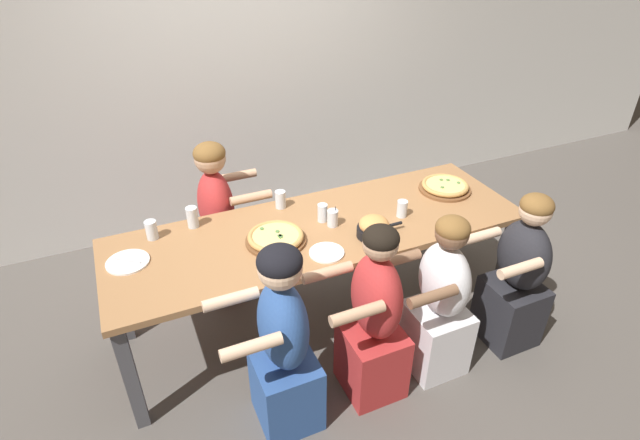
# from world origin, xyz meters

# --- Properties ---
(ground_plane) EXTENTS (18.00, 18.00, 0.00)m
(ground_plane) POSITION_xyz_m (0.00, 0.00, 0.00)
(ground_plane) COLOR #514C47
(ground_plane) RESTS_ON ground
(restaurant_back_panel) EXTENTS (10.00, 0.06, 3.20)m
(restaurant_back_panel) POSITION_xyz_m (0.00, 1.60, 1.60)
(restaurant_back_panel) COLOR silver
(restaurant_back_panel) RESTS_ON ground
(dining_table) EXTENTS (2.57, 0.83, 0.76)m
(dining_table) POSITION_xyz_m (0.00, 0.00, 0.69)
(dining_table) COLOR #996B42
(dining_table) RESTS_ON ground
(pizza_board_main) EXTENTS (0.36, 0.36, 0.05)m
(pizza_board_main) POSITION_xyz_m (0.98, 0.08, 0.79)
(pizza_board_main) COLOR brown
(pizza_board_main) RESTS_ON dining_table
(pizza_board_second) EXTENTS (0.36, 0.36, 0.05)m
(pizza_board_second) POSITION_xyz_m (-0.30, -0.04, 0.79)
(pizza_board_second) COLOR brown
(pizza_board_second) RESTS_ON dining_table
(skillet_bowl) EXTENTS (0.29, 0.20, 0.13)m
(skillet_bowl) POSITION_xyz_m (0.25, -0.22, 0.82)
(skillet_bowl) COLOR black
(skillet_bowl) RESTS_ON dining_table
(empty_plate_a) EXTENTS (0.23, 0.23, 0.02)m
(empty_plate_a) POSITION_xyz_m (-1.12, 0.09, 0.77)
(empty_plate_a) COLOR white
(empty_plate_a) RESTS_ON dining_table
(empty_plate_b) EXTENTS (0.20, 0.20, 0.02)m
(empty_plate_b) POSITION_xyz_m (-0.08, -0.27, 0.77)
(empty_plate_b) COLOR white
(empty_plate_b) RESTS_ON dining_table
(cocktail_glass_blue) EXTENTS (0.07, 0.07, 0.13)m
(cocktail_glass_blue) POSITION_xyz_m (0.08, -0.01, 0.81)
(cocktail_glass_blue) COLOR silver
(cocktail_glass_blue) RESTS_ON dining_table
(drinking_glass_a) EXTENTS (0.07, 0.07, 0.11)m
(drinking_glass_a) POSITION_xyz_m (0.53, -0.09, 0.81)
(drinking_glass_a) COLOR silver
(drinking_glass_a) RESTS_ON dining_table
(drinking_glass_b) EXTENTS (0.07, 0.07, 0.13)m
(drinking_glass_b) POSITION_xyz_m (-0.71, 0.32, 0.83)
(drinking_glass_b) COLOR silver
(drinking_glass_b) RESTS_ON dining_table
(drinking_glass_c) EXTENTS (0.07, 0.07, 0.12)m
(drinking_glass_c) POSITION_xyz_m (-0.96, 0.29, 0.82)
(drinking_glass_c) COLOR silver
(drinking_glass_c) RESTS_ON dining_table
(drinking_glass_d) EXTENTS (0.06, 0.06, 0.12)m
(drinking_glass_d) POSITION_xyz_m (0.04, 0.06, 0.81)
(drinking_glass_d) COLOR silver
(drinking_glass_d) RESTS_ON dining_table
(drinking_glass_e) EXTENTS (0.07, 0.07, 0.12)m
(drinking_glass_e) POSITION_xyz_m (-0.14, 0.32, 0.81)
(drinking_glass_e) COLOR silver
(drinking_glass_e) RESTS_ON dining_table
(diner_near_right) EXTENTS (0.51, 0.40, 1.07)m
(diner_near_right) POSITION_xyz_m (1.05, -0.64, 0.49)
(diner_near_right) COLOR #232328
(diner_near_right) RESTS_ON ground
(diner_far_midleft) EXTENTS (0.51, 0.40, 1.15)m
(diner_far_midleft) POSITION_xyz_m (-0.50, 0.64, 0.54)
(diner_far_midleft) COLOR #B22D2D
(diner_far_midleft) RESTS_ON ground
(diner_near_center) EXTENTS (0.51, 0.40, 1.12)m
(diner_near_center) POSITION_xyz_m (0.04, -0.64, 0.51)
(diner_near_center) COLOR #B22D2D
(diner_near_center) RESTS_ON ground
(diner_near_midright) EXTENTS (0.51, 0.40, 1.07)m
(diner_near_midright) POSITION_xyz_m (0.47, -0.64, 0.48)
(diner_near_midright) COLOR silver
(diner_near_midright) RESTS_ON ground
(diner_near_midleft) EXTENTS (0.51, 0.40, 1.15)m
(diner_near_midleft) POSITION_xyz_m (-0.48, -0.64, 0.54)
(diner_near_midleft) COLOR #2D5193
(diner_near_midleft) RESTS_ON ground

